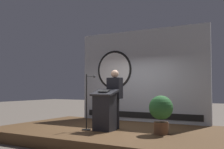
{
  "coord_description": "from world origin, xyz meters",
  "views": [
    {
      "loc": [
        3.83,
        -6.8,
        1.44
      ],
      "look_at": [
        -0.02,
        -0.08,
        1.81
      ],
      "focal_mm": 44.41,
      "sensor_mm": 36.0,
      "label": 1
    }
  ],
  "objects": [
    {
      "name": "ground_plane",
      "position": [
        0.0,
        0.0,
        0.0
      ],
      "size": [
        40.0,
        40.0,
        0.0
      ],
      "primitive_type": "plane",
      "color": "#6B6056"
    },
    {
      "name": "stage_platform",
      "position": [
        0.0,
        0.0,
        0.15
      ],
      "size": [
        6.4,
        4.0,
        0.3
      ],
      "primitive_type": "cube",
      "color": "brown",
      "rests_on": "ground"
    },
    {
      "name": "potted_plant",
      "position": [
        1.47,
        -0.26,
        0.87
      ],
      "size": [
        0.59,
        0.59,
        0.95
      ],
      "color": "brown",
      "rests_on": "stage_platform"
    },
    {
      "name": "speaker_person",
      "position": [
        0.02,
        -0.0,
        1.14
      ],
      "size": [
        0.4,
        0.26,
        1.64
      ],
      "color": "black",
      "rests_on": "stage_platform"
    },
    {
      "name": "microphone_stand",
      "position": [
        -0.5,
        -0.58,
        0.83
      ],
      "size": [
        0.24,
        0.53,
        1.51
      ],
      "color": "black",
      "rests_on": "stage_platform"
    },
    {
      "name": "podium",
      "position": [
        -0.02,
        -0.48,
        0.83
      ],
      "size": [
        0.64,
        0.5,
        1.1
      ],
      "color": "#26262B",
      "rests_on": "stage_platform"
    },
    {
      "name": "banner_display",
      "position": [
        -0.04,
        1.85,
        1.85
      ],
      "size": [
        4.61,
        0.12,
        3.11
      ],
      "color": "#B2B7C1",
      "rests_on": "stage_platform"
    }
  ]
}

